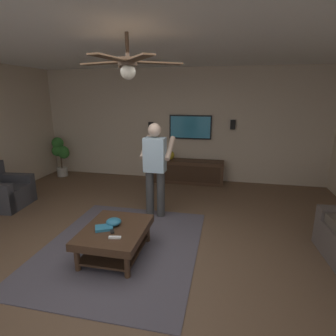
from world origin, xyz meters
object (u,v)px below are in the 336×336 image
at_px(vase_round, 170,155).
at_px(ceiling_fan, 127,64).
at_px(wall_speaker_left, 233,125).
at_px(armchair, 2,192).
at_px(wall_speaker_right, 151,127).
at_px(person_standing, 155,165).
at_px(bowl, 114,222).
at_px(remote_black, 112,230).
at_px(potted_plant_tall, 61,153).
at_px(remote_white, 115,237).
at_px(coffee_table, 115,235).
at_px(book, 104,228).
at_px(media_console, 188,171).
at_px(tv, 190,127).

distance_m(vase_round, ceiling_fan, 3.93).
relative_size(vase_round, wall_speaker_left, 1.00).
relative_size(armchair, wall_speaker_left, 3.99).
bearing_deg(wall_speaker_right, person_standing, -162.74).
xyz_separation_m(bowl, remote_black, (-0.17, -0.04, -0.03)).
relative_size(potted_plant_tall, remote_white, 6.81).
bearing_deg(coffee_table, book, 117.09).
xyz_separation_m(coffee_table, wall_speaker_right, (3.58, 0.49, 1.02)).
bearing_deg(potted_plant_tall, remote_black, -139.11).
relative_size(bowl, wall_speaker_left, 0.92).
xyz_separation_m(remote_white, remote_black, (0.16, 0.11, 0.00)).
bearing_deg(armchair, coffee_table, -26.84).
xyz_separation_m(potted_plant_tall, remote_white, (-3.45, -2.96, -0.21)).
relative_size(coffee_table, book, 4.55).
xyz_separation_m(remote_white, wall_speaker_left, (3.84, -1.40, 1.00)).
distance_m(remote_black, wall_speaker_right, 3.82).
bearing_deg(remote_black, media_console, -39.72).
distance_m(coffee_table, remote_black, 0.15).
height_order(bowl, remote_black, bowl).
bearing_deg(bowl, vase_round, -1.60).
bearing_deg(remote_white, book, -49.53).
distance_m(vase_round, wall_speaker_right, 0.89).
distance_m(armchair, coffee_table, 2.99).
bearing_deg(bowl, media_console, -9.52).
bearing_deg(armchair, tv, 31.82).
relative_size(tv, bowl, 5.05).
bearing_deg(bowl, tv, -8.88).
xyz_separation_m(armchair, ceiling_fan, (-1.29, -3.10, 2.11)).
distance_m(media_console, remote_black, 3.46).
height_order(armchair, coffee_table, armchair).
bearing_deg(book, vase_round, -119.73).
distance_m(remote_white, wall_speaker_left, 4.20).
bearing_deg(book, coffee_table, -179.80).
height_order(remote_white, book, book).
relative_size(wall_speaker_left, ceiling_fan, 0.19).
bearing_deg(potted_plant_tall, person_standing, -121.52).
xyz_separation_m(person_standing, ceiling_fan, (-1.51, -0.12, 1.46)).
xyz_separation_m(vase_round, wall_speaker_left, (0.25, -1.46, 0.75)).
bearing_deg(vase_round, potted_plant_tall, 92.66).
height_order(remote_white, vase_round, vase_round).
relative_size(armchair, book, 3.99).
bearing_deg(tv, bowl, -8.88).
xyz_separation_m(media_console, book, (-3.39, 0.62, 0.14)).
xyz_separation_m(person_standing, vase_round, (2.01, 0.16, -0.27)).
bearing_deg(armchair, book, -28.86).
relative_size(person_standing, wall_speaker_left, 7.45).
bearing_deg(potted_plant_tall, remote_white, -139.38).
bearing_deg(potted_plant_tall, tv, -83.71).
relative_size(remote_black, wall_speaker_right, 0.68).
bearing_deg(person_standing, remote_white, 178.29).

